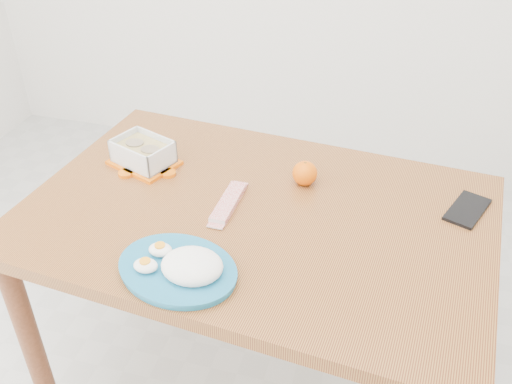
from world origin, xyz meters
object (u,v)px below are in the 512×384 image
(smartphone, at_px, (467,209))
(dining_table, at_px, (256,238))
(orange_fruit, at_px, (305,173))
(food_container, at_px, (143,153))
(rice_plate, at_px, (182,266))

(smartphone, bearing_deg, dining_table, -143.11)
(smartphone, bearing_deg, orange_fruit, -159.98)
(food_container, xyz_separation_m, orange_fruit, (0.49, 0.03, -0.00))
(food_container, bearing_deg, smartphone, 22.02)
(dining_table, bearing_deg, smartphone, 20.85)
(food_container, height_order, rice_plate, food_container)
(food_container, distance_m, smartphone, 0.93)
(orange_fruit, bearing_deg, smartphone, -1.61)
(smartphone, bearing_deg, rice_plate, -124.31)
(food_container, bearing_deg, dining_table, 1.85)
(food_container, bearing_deg, orange_fruit, 24.20)
(dining_table, relative_size, food_container, 5.75)
(food_container, bearing_deg, rice_plate, -34.31)
(orange_fruit, xyz_separation_m, smartphone, (0.45, -0.01, -0.03))
(food_container, xyz_separation_m, rice_plate, (0.29, -0.42, -0.01))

